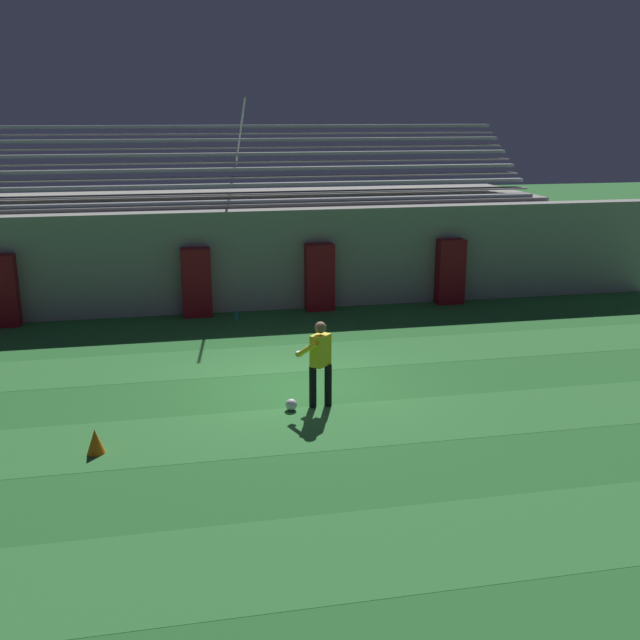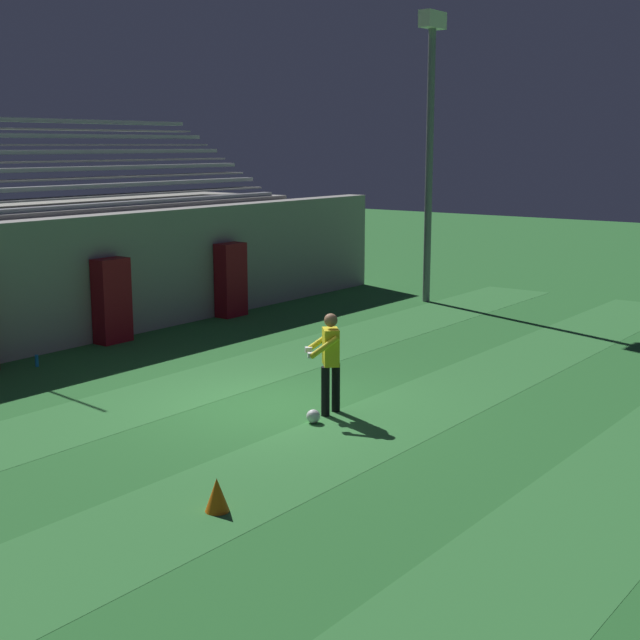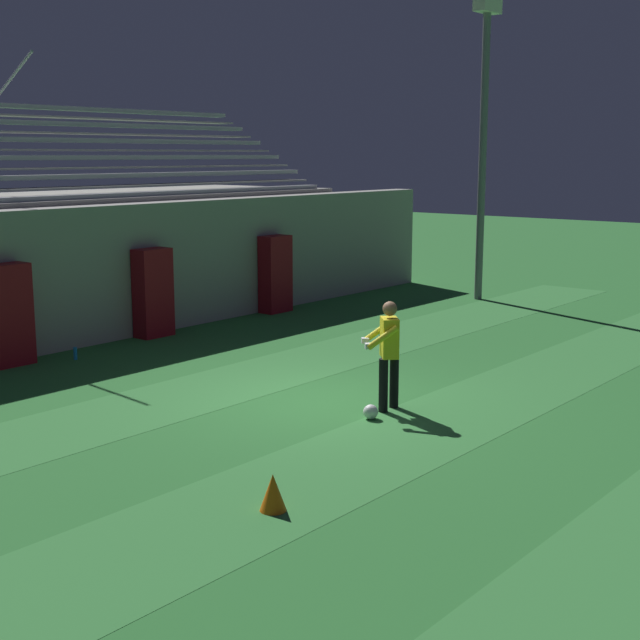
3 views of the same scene
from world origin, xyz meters
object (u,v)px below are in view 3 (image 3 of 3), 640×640
water_bottle (75,353)px  padding_pillar_far_right (275,274)px  goalkeeper (388,348)px  soccer_ball (371,412)px  padding_pillar_gate_left (9,315)px  padding_pillar_gate_right (153,293)px  floodlight_pole (484,110)px  traffic_cone (273,492)px

water_bottle → padding_pillar_far_right: bearing=4.9°
goalkeeper → soccer_ball: bearing=-170.4°
goalkeeper → padding_pillar_gate_left: bearing=105.8°
padding_pillar_gate_left → padding_pillar_gate_right: size_ratio=1.00×
padding_pillar_gate_right → padding_pillar_far_right: size_ratio=1.00×
padding_pillar_gate_left → floodlight_pole: floodlight_pole is taller
soccer_ball → goalkeeper: bearing=9.6°
goalkeeper → soccer_ball: 1.02m
traffic_cone → water_bottle: size_ratio=1.75×
floodlight_pole → traffic_cone: bearing=-159.0°
goalkeeper → padding_pillar_far_right: bearing=53.1°
traffic_cone → water_bottle: (3.02, 7.78, -0.09)m
floodlight_pole → water_bottle: bearing=168.2°
padding_pillar_gate_left → padding_pillar_gate_right: same height
soccer_ball → floodlight_pole: bearing=21.6°
soccer_ball → traffic_cone: bearing=-161.0°
floodlight_pole → traffic_cone: (-14.20, -5.44, -4.74)m
padding_pillar_gate_left → padding_pillar_far_right: same height
floodlight_pole → soccer_ball: size_ratio=35.44×
padding_pillar_gate_left → padding_pillar_gate_right: bearing=0.0°
floodlight_pole → padding_pillar_gate_left: bearing=166.7°
goalkeeper → water_bottle: size_ratio=6.96×
goalkeeper → traffic_cone: bearing=-162.3°
padding_pillar_gate_left → padding_pillar_far_right: size_ratio=1.00×
padding_pillar_gate_right → water_bottle: bearing=-167.3°
padding_pillar_far_right → traffic_cone: size_ratio=4.47×
floodlight_pole → water_bottle: floodlight_pole is taller
water_bottle → goalkeeper: bearing=-81.5°
goalkeeper → padding_pillar_gate_right: bearing=78.6°
soccer_ball → water_bottle: (-0.41, 6.60, 0.01)m
padding_pillar_far_right → water_bottle: size_ratio=7.83×
water_bottle → traffic_cone: bearing=-111.2°
floodlight_pole → soccer_ball: bearing=-158.4°
padding_pillar_far_right → goalkeeper: 8.80m
padding_pillar_far_right → soccer_ball: bearing=-129.3°
soccer_ball → water_bottle: 6.61m
padding_pillar_gate_left → padding_pillar_far_right: (7.27, 0.00, 0.00)m
floodlight_pole → soccer_ball: 12.55m
padding_pillar_gate_right → soccer_ball: 7.46m
goalkeeper → traffic_cone: size_ratio=3.98×
water_bottle → padding_pillar_gate_left: bearing=151.9°
padding_pillar_far_right → soccer_ball: 9.27m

